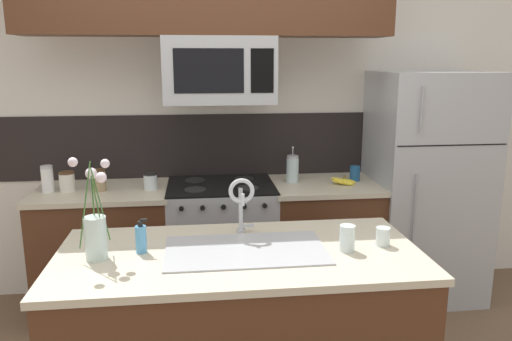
% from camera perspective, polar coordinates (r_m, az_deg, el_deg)
% --- Properties ---
extents(rear_partition, '(5.20, 0.10, 2.60)m').
position_cam_1_polar(rear_partition, '(3.91, 0.01, 5.28)').
color(rear_partition, silver).
rests_on(rear_partition, ground).
extents(splash_band, '(3.33, 0.01, 0.48)m').
position_cam_1_polar(splash_band, '(3.85, -4.34, 2.88)').
color(splash_band, black).
rests_on(splash_band, rear_partition).
extents(back_counter_left, '(0.93, 0.65, 0.91)m').
position_cam_1_polar(back_counter_left, '(3.78, -16.77, -8.76)').
color(back_counter_left, '#4C2B19').
rests_on(back_counter_left, ground).
extents(back_counter_right, '(0.79, 0.65, 0.91)m').
position_cam_1_polar(back_counter_right, '(3.83, 7.63, -8.01)').
color(back_counter_right, '#4C2B19').
rests_on(back_counter_right, ground).
extents(stove_range, '(0.76, 0.64, 0.93)m').
position_cam_1_polar(stove_range, '(3.72, -3.93, -8.48)').
color(stove_range, '#A8AAAF').
rests_on(stove_range, ground).
extents(microwave, '(0.74, 0.40, 0.44)m').
position_cam_1_polar(microwave, '(3.45, -4.24, 11.36)').
color(microwave, '#A8AAAF').
extents(refrigerator, '(0.81, 0.74, 1.71)m').
position_cam_1_polar(refrigerator, '(3.99, 18.69, -1.71)').
color(refrigerator, '#A8AAAF').
rests_on(refrigerator, ground).
extents(storage_jar_tall, '(0.08, 0.08, 0.18)m').
position_cam_1_polar(storage_jar_tall, '(3.68, -22.73, -0.89)').
color(storage_jar_tall, silver).
rests_on(storage_jar_tall, back_counter_left).
extents(storage_jar_medium, '(0.10, 0.10, 0.14)m').
position_cam_1_polar(storage_jar_medium, '(3.66, -20.79, -1.19)').
color(storage_jar_medium, silver).
rests_on(storage_jar_medium, back_counter_left).
extents(storage_jar_short, '(0.08, 0.08, 0.15)m').
position_cam_1_polar(storage_jar_short, '(3.59, -17.45, -1.05)').
color(storage_jar_short, '#997F5B').
rests_on(storage_jar_short, back_counter_left).
extents(storage_jar_squat, '(0.09, 0.09, 0.12)m').
position_cam_1_polar(storage_jar_squat, '(3.55, -11.97, -1.22)').
color(storage_jar_squat, silver).
rests_on(storage_jar_squat, back_counter_left).
extents(banana_bunch, '(0.19, 0.16, 0.08)m').
position_cam_1_polar(banana_bunch, '(3.67, 10.06, -1.24)').
color(banana_bunch, yellow).
rests_on(banana_bunch, back_counter_right).
extents(french_press, '(0.09, 0.09, 0.27)m').
position_cam_1_polar(french_press, '(3.68, 4.20, 0.20)').
color(french_press, silver).
rests_on(french_press, back_counter_right).
extents(coffee_tin, '(0.08, 0.08, 0.11)m').
position_cam_1_polar(coffee_tin, '(3.80, 11.23, -0.31)').
color(coffee_tin, '#1E5184').
rests_on(coffee_tin, back_counter_right).
extents(island_counter, '(1.72, 0.83, 0.91)m').
position_cam_1_polar(island_counter, '(2.60, -1.83, -18.53)').
color(island_counter, '#4C2B19').
rests_on(island_counter, ground).
extents(kitchen_sink, '(0.76, 0.44, 0.16)m').
position_cam_1_polar(kitchen_sink, '(2.42, -1.17, -10.67)').
color(kitchen_sink, '#ADAFB5').
rests_on(kitchen_sink, island_counter).
extents(sink_faucet, '(0.14, 0.14, 0.31)m').
position_cam_1_polar(sink_faucet, '(2.54, -1.67, -3.20)').
color(sink_faucet, '#B7BABF').
rests_on(sink_faucet, island_counter).
extents(dish_soap_bottle, '(0.06, 0.05, 0.16)m').
position_cam_1_polar(dish_soap_bottle, '(2.42, -13.01, -7.60)').
color(dish_soap_bottle, '#4C93C6').
rests_on(dish_soap_bottle, island_counter).
extents(drinking_glass, '(0.07, 0.07, 0.13)m').
position_cam_1_polar(drinking_glass, '(2.41, 10.38, -7.62)').
color(drinking_glass, silver).
rests_on(drinking_glass, island_counter).
extents(spare_glass, '(0.07, 0.07, 0.09)m').
position_cam_1_polar(spare_glass, '(2.53, 14.31, -7.32)').
color(spare_glass, silver).
rests_on(spare_glass, island_counter).
extents(flower_vase, '(0.16, 0.14, 0.48)m').
position_cam_1_polar(flower_vase, '(2.38, -17.86, -6.63)').
color(flower_vase, silver).
rests_on(flower_vase, island_counter).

